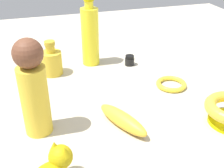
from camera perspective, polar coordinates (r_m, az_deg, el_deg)
name	(u,v)px	position (r m, az deg, el deg)	size (l,w,h in m)	color
ground	(112,101)	(0.88, 0.00, -3.42)	(2.00, 2.00, 0.00)	#BCB29E
bangle	(171,84)	(0.98, 11.80, -0.01)	(0.10, 0.10, 0.02)	yellow
person_figure_adult	(33,88)	(0.72, -15.53, -0.79)	(0.07, 0.07, 0.26)	yellow
nail_polish_jar	(130,60)	(1.10, 3.56, 4.77)	(0.04, 0.04, 0.04)	black
bottle_short	(52,62)	(1.04, -12.02, 4.42)	(0.07, 0.07, 0.13)	gold
banana	(123,120)	(0.77, 2.13, -7.15)	(0.18, 0.04, 0.04)	yellow
bottle_tall	(91,35)	(1.08, -4.26, 9.70)	(0.07, 0.07, 0.26)	yellow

